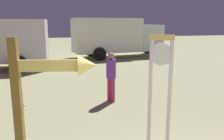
{
  "coord_description": "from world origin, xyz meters",
  "views": [
    {
      "loc": [
        -1.45,
        -1.69,
        2.53
      ],
      "look_at": [
        0.19,
        4.69,
        1.2
      ],
      "focal_mm": 37.47,
      "sensor_mm": 36.0,
      "label": 1
    }
  ],
  "objects_px": {
    "arrow_sign": "(45,103)",
    "person_distant": "(111,74)",
    "box_truck_near": "(116,36)",
    "standing_clock": "(160,83)"
  },
  "relations": [
    {
      "from": "person_distant",
      "to": "box_truck_near",
      "type": "height_order",
      "value": "box_truck_near"
    },
    {
      "from": "arrow_sign",
      "to": "box_truck_near",
      "type": "bearing_deg",
      "value": 71.11
    },
    {
      "from": "box_truck_near",
      "to": "person_distant",
      "type": "bearing_deg",
      "value": -106.43
    },
    {
      "from": "standing_clock",
      "to": "person_distant",
      "type": "height_order",
      "value": "standing_clock"
    },
    {
      "from": "person_distant",
      "to": "standing_clock",
      "type": "bearing_deg",
      "value": -87.62
    },
    {
      "from": "box_truck_near",
      "to": "arrow_sign",
      "type": "bearing_deg",
      "value": -108.89
    },
    {
      "from": "arrow_sign",
      "to": "person_distant",
      "type": "relative_size",
      "value": 1.47
    },
    {
      "from": "arrow_sign",
      "to": "box_truck_near",
      "type": "relative_size",
      "value": 0.33
    },
    {
      "from": "standing_clock",
      "to": "box_truck_near",
      "type": "bearing_deg",
      "value": 78.1
    },
    {
      "from": "arrow_sign",
      "to": "box_truck_near",
      "type": "distance_m",
      "value": 14.74
    }
  ]
}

